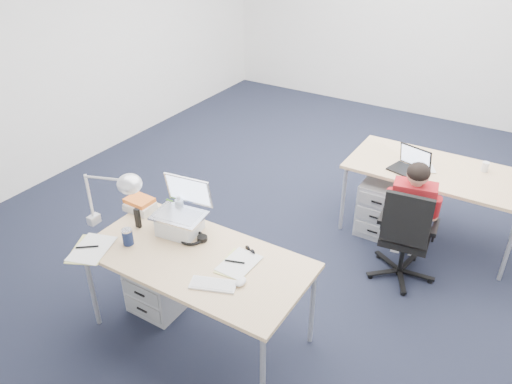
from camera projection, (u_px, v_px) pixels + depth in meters
floor at (306, 219)px, 5.20m from camera, size 7.00×7.00×0.00m
room at (316, 54)px, 4.32m from camera, size 6.02×7.02×2.80m
desk_near at (197, 262)px, 3.51m from camera, size 1.60×0.80×0.73m
desk_far at (437, 174)px, 4.62m from camera, size 1.60×0.80×0.73m
office_chair at (402, 252)px, 4.29m from camera, size 0.64×0.64×0.92m
seated_person at (411, 215)px, 4.26m from camera, size 0.40×0.64×1.10m
drawer_pedestal_near at (162, 276)px, 4.00m from camera, size 0.40×0.50×0.55m
drawer_pedestal_far at (384, 205)px, 4.91m from camera, size 0.40×0.50×0.55m
silver_laptop at (178, 210)px, 3.64m from camera, size 0.41×0.34×0.40m
wireless_keyboard at (213, 284)px, 3.22m from camera, size 0.33×0.22×0.02m
computer_mouse at (241, 282)px, 3.23m from camera, size 0.07×0.10×0.03m
headphones at (192, 237)px, 3.65m from camera, size 0.29×0.25×0.04m
can_koozie at (128, 237)px, 3.58m from camera, size 0.08×0.08×0.13m
water_bottle at (180, 209)px, 3.81m from camera, size 0.09×0.09×0.22m
bear_figurine at (170, 208)px, 3.87m from camera, size 0.10×0.09×0.16m
book_stack at (140, 204)px, 3.97m from camera, size 0.27×0.23×0.10m
cordless_phone at (138, 218)px, 3.75m from camera, size 0.04×0.03×0.16m
papers_left at (90, 249)px, 3.55m from camera, size 0.34×0.40×0.01m
papers_right at (237, 264)px, 3.41m from camera, size 0.22×0.30×0.01m
sunglasses at (250, 250)px, 3.52m from camera, size 0.11×0.08×0.02m
desk_lamp at (105, 197)px, 3.61m from camera, size 0.53×0.29×0.57m
dark_laptop at (409, 160)px, 4.49m from camera, size 0.39×0.38×0.23m
far_cup at (485, 167)px, 4.54m from camera, size 0.07×0.07×0.09m
far_papers at (421, 166)px, 4.64m from camera, size 0.31×0.34×0.01m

